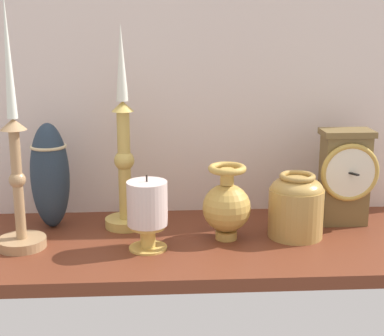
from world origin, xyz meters
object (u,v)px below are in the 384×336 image
Objects in this scene: mantel_clock at (345,176)px; brass_vase_jar at (296,204)px; pillar_candle_front at (147,210)px; brass_vase_bulbous at (226,205)px; candlestick_tall_center at (124,159)px; tall_ceramic_vase at (50,175)px; candlestick_tall_left at (17,174)px.

brass_vase_jar is at bearing -149.52° from mantel_clock.
brass_vase_jar is 0.90× the size of pillar_candle_front.
brass_vase_bulbous is (-24.79, -7.01, -3.35)cm from mantel_clock.
candlestick_tall_center is 1.89× the size of tall_ceramic_vase.
pillar_candle_front is at bearing -163.19° from brass_vase_bulbous.
tall_ceramic_vase reaches higher than brass_vase_jar.
candlestick_tall_center is 15.14cm from tall_ceramic_vase.
mantel_clock is 0.42× the size of candlestick_tall_left.
mantel_clock is 0.48× the size of candlestick_tall_center.
mantel_clock is 13.71cm from brass_vase_jar.
tall_ceramic_vase is (-47.52, 8.30, 4.32)cm from brass_vase_jar.
candlestick_tall_center is (-44.17, 0.66, 3.97)cm from mantel_clock.
tall_ceramic_vase is at bearing 145.89° from pillar_candle_front.
pillar_candle_front is 0.66× the size of tall_ceramic_vase.
mantel_clock is 25.98cm from brass_vase_bulbous.
pillar_candle_front is (-28.20, -4.78, 1.05)cm from brass_vase_jar.
mantel_clock reaches higher than pillar_candle_front.
brass_vase_jar is at bearing 3.06° from candlestick_tall_left.
tall_ceramic_vase is at bearing 170.09° from brass_vase_jar.
candlestick_tall_left reaches higher than candlestick_tall_center.
candlestick_tall_center reaches higher than brass_vase_bulbous.
candlestick_tall_left is at bearing 174.93° from pillar_candle_front.
candlestick_tall_left is at bearing -176.33° from brass_vase_bulbous.
tall_ceramic_vase is at bearing 165.84° from brass_vase_bulbous.
brass_vase_bulbous is 35.42cm from tall_ceramic_vase.
pillar_candle_front is at bearing -5.07° from candlestick_tall_left.
candlestick_tall_left is at bearing -176.94° from brass_vase_jar.
candlestick_tall_center reaches higher than tall_ceramic_vase.
pillar_candle_front is (-39.59, -11.48, -2.61)cm from mantel_clock.
mantel_clock is 0.91× the size of tall_ceramic_vase.
brass_vase_jar is 48.43cm from tall_ceramic_vase.
tall_ceramic_vase is (-58.91, 1.60, 0.66)cm from mantel_clock.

